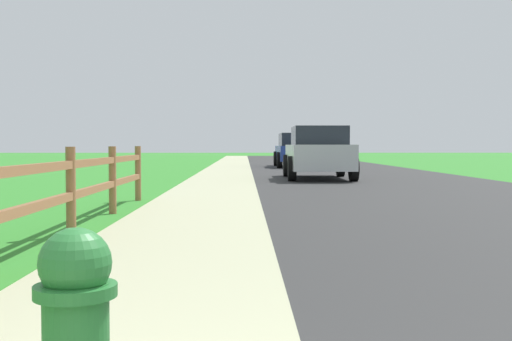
% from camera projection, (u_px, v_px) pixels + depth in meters
% --- Properties ---
extents(ground_plane, '(120.00, 120.00, 0.00)m').
position_uv_depth(ground_plane, '(251.00, 170.00, 25.83)').
color(ground_plane, '#33872C').
extents(road_asphalt, '(7.00, 66.00, 0.01)m').
position_uv_depth(road_asphalt, '(331.00, 168.00, 27.90)').
color(road_asphalt, '#2E2E2E').
rests_on(road_asphalt, ground).
extents(curb_concrete, '(6.00, 66.00, 0.01)m').
position_uv_depth(curb_concrete, '(182.00, 168.00, 27.78)').
color(curb_concrete, '#B3B48D').
rests_on(curb_concrete, ground).
extents(grass_verge, '(5.00, 66.00, 0.00)m').
position_uv_depth(grass_verge, '(148.00, 168.00, 27.75)').
color(grass_verge, '#33872C').
rests_on(grass_verge, ground).
extents(rail_fence, '(0.11, 11.40, 1.01)m').
position_uv_depth(rail_fence, '(38.00, 191.00, 6.00)').
color(rail_fence, '#90613E').
rests_on(rail_fence, ground).
extents(parked_suv_silver, '(2.02, 4.42, 1.58)m').
position_uv_depth(parked_suv_silver, '(318.00, 153.00, 19.30)').
color(parked_suv_silver, '#B7BABF').
rests_on(parked_suv_silver, ground).
extents(parked_car_blue, '(2.03, 4.92, 1.58)m').
position_uv_depth(parked_car_blue, '(297.00, 150.00, 29.91)').
color(parked_car_blue, navy).
rests_on(parked_car_blue, ground).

